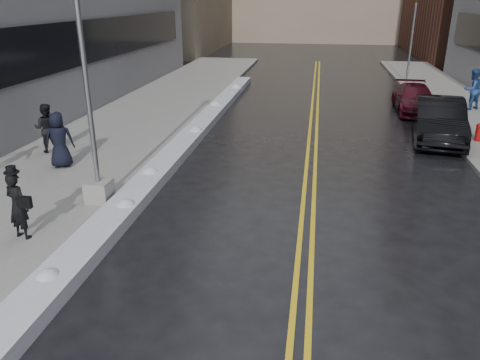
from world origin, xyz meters
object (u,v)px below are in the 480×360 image
at_px(pedestrian_c, 59,140).
at_px(pedestrian_east, 472,89).
at_px(pedestrian_b, 47,128).
at_px(lamppost, 91,118).
at_px(pedestrian_fedora, 18,206).
at_px(traffic_signal, 413,31).
at_px(car_maroon, 415,99).
at_px(fire_hydrant, 479,131).
at_px(car_black, 439,120).

distance_m(pedestrian_c, pedestrian_east, 19.72).
relative_size(pedestrian_b, pedestrian_east, 0.89).
relative_size(lamppost, pedestrian_fedora, 4.65).
height_order(traffic_signal, pedestrian_fedora, traffic_signal).
distance_m(pedestrian_b, car_maroon, 17.46).
distance_m(lamppost, traffic_signal, 24.98).
bearing_deg(pedestrian_east, car_maroon, -22.44).
distance_m(lamppost, pedestrian_c, 3.81).
distance_m(fire_hydrant, pedestrian_fedora, 16.74).
bearing_deg(pedestrian_b, pedestrian_c, 117.14).
bearing_deg(pedestrian_fedora, lamppost, -97.06).
bearing_deg(pedestrian_fedora, fire_hydrant, -127.83).
distance_m(pedestrian_b, car_black, 15.23).
bearing_deg(pedestrian_c, fire_hydrant, 177.47).
xyz_separation_m(pedestrian_fedora, pedestrian_b, (-2.90, 6.22, 0.08)).
xyz_separation_m(lamppost, pedestrian_b, (-3.79, 3.92, -1.48)).
distance_m(pedestrian_b, pedestrian_east, 20.03).
relative_size(lamppost, traffic_signal, 1.27).
bearing_deg(fire_hydrant, pedestrian_fedora, -142.04).
bearing_deg(fire_hydrant, car_maroon, 105.23).
xyz_separation_m(fire_hydrant, pedestrian_fedora, (-13.19, -10.29, 0.42)).
bearing_deg(pedestrian_c, traffic_signal, -149.18).
relative_size(traffic_signal, car_black, 1.15).
distance_m(traffic_signal, car_black, 13.97).
bearing_deg(pedestrian_c, lamppost, 112.14).
distance_m(lamppost, car_maroon, 17.40).
bearing_deg(car_maroon, lamppost, -127.15).
distance_m(traffic_signal, pedestrian_b, 23.98).
xyz_separation_m(pedestrian_b, pedestrian_east, (17.37, 9.99, 0.11)).
xyz_separation_m(lamppost, pedestrian_fedora, (-0.89, -2.29, -1.56)).
bearing_deg(pedestrian_fedora, car_maroon, -112.29).
bearing_deg(traffic_signal, pedestrian_east, -77.60).
xyz_separation_m(traffic_signal, pedestrian_east, (1.78, -8.08, -2.24)).
height_order(lamppost, pedestrian_fedora, lamppost).
height_order(pedestrian_b, pedestrian_east, pedestrian_east).
relative_size(pedestrian_c, car_maroon, 0.41).
distance_m(pedestrian_fedora, pedestrian_c, 5.05).
bearing_deg(car_maroon, pedestrian_east, 9.83).
xyz_separation_m(traffic_signal, car_maroon, (-1.00, -8.49, -2.73)).
relative_size(pedestrian_fedora, car_black, 0.32).
height_order(traffic_signal, pedestrian_east, traffic_signal).
bearing_deg(pedestrian_b, fire_hydrant, 179.37).
distance_m(lamppost, pedestrian_b, 5.65).
height_order(pedestrian_fedora, pedestrian_b, pedestrian_b).
bearing_deg(pedestrian_c, pedestrian_fedora, 85.63).
height_order(lamppost, pedestrian_east, lamppost).
bearing_deg(pedestrian_c, pedestrian_east, -167.54).
height_order(lamppost, car_maroon, lamppost).
height_order(traffic_signal, car_black, traffic_signal).
relative_size(lamppost, pedestrian_east, 3.77).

